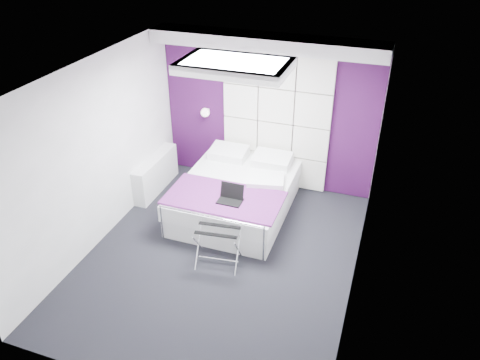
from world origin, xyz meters
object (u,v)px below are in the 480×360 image
object	(u,v)px
radiator	(156,174)
luggage_rack	(218,246)
bed	(236,195)
wall_lamp	(206,112)
laptop	(231,197)
nightstand	(233,153)

from	to	relation	value
radiator	luggage_rack	distance (m)	2.23
bed	luggage_rack	size ratio (longest dim) A/B	3.58
wall_lamp	laptop	size ratio (longest dim) A/B	0.43
luggage_rack	laptop	distance (m)	0.79
radiator	luggage_rack	size ratio (longest dim) A/B	2.10
radiator	laptop	world-z (taller)	laptop
wall_lamp	radiator	xyz separation A→B (m)	(-0.64, -0.76, -0.92)
laptop	nightstand	bearing A→B (deg)	109.47
wall_lamp	bed	xyz separation A→B (m)	(0.87, -0.94, -0.92)
nightstand	laptop	size ratio (longest dim) A/B	1.26
radiator	wall_lamp	bearing A→B (deg)	49.90
luggage_rack	laptop	size ratio (longest dim) A/B	1.64
wall_lamp	radiator	world-z (taller)	wall_lamp
bed	radiator	bearing A→B (deg)	173.17
radiator	laptop	xyz separation A→B (m)	(1.63, -0.73, 0.34)
radiator	bed	size ratio (longest dim) A/B	0.59
radiator	bed	bearing A→B (deg)	-6.83
wall_lamp	nightstand	size ratio (longest dim) A/B	0.34
bed	nightstand	size ratio (longest dim) A/B	4.65
nightstand	luggage_rack	world-z (taller)	same
laptop	bed	bearing A→B (deg)	103.42
luggage_rack	laptop	xyz separation A→B (m)	(-0.07, 0.71, 0.35)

